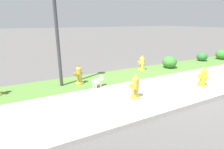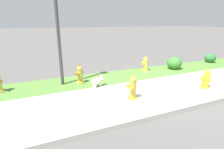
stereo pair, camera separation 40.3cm
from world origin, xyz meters
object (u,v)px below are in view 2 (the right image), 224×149
object	(u,v)px
fire_hydrant_across_street	(133,88)
fire_hydrant_by_grass_verge	(145,64)
street_lamp	(56,2)
shrub_bush_mid_verge	(174,63)
fire_hydrant_mid_block	(206,79)
shrub_bush_far_verge	(210,58)
small_white_dog	(98,81)
fire_hydrant_at_driveway	(80,74)

from	to	relation	value
fire_hydrant_across_street	fire_hydrant_by_grass_verge	xyz separation A→B (m)	(2.03, 2.39, -0.03)
street_lamp	shrub_bush_mid_verge	size ratio (longest dim) A/B	6.10
fire_hydrant_mid_block	shrub_bush_far_verge	world-z (taller)	fire_hydrant_mid_block
shrub_bush_far_verge	fire_hydrant_across_street	bearing A→B (deg)	-158.91
small_white_dog	street_lamp	bearing A→B (deg)	121.77
street_lamp	shrub_bush_far_verge	world-z (taller)	street_lamp
fire_hydrant_mid_block	shrub_bush_far_verge	distance (m)	4.47
small_white_dog	fire_hydrant_by_grass_verge	bearing A→B (deg)	-1.38
fire_hydrant_at_driveway	small_white_dog	xyz separation A→B (m)	(0.46, -0.64, -0.10)
fire_hydrant_mid_block	street_lamp	world-z (taller)	street_lamp
street_lamp	fire_hydrant_at_driveway	bearing A→B (deg)	-9.51
fire_hydrant_across_street	shrub_bush_far_verge	bearing A→B (deg)	-18.57
fire_hydrant_by_grass_verge	fire_hydrant_at_driveway	distance (m)	3.14
fire_hydrant_at_driveway	shrub_bush_mid_verge	xyz separation A→B (m)	(4.55, 0.17, -0.04)
small_white_dog	shrub_bush_mid_verge	bearing A→B (deg)	-12.40
fire_hydrant_across_street	fire_hydrant_at_driveway	distance (m)	2.23
fire_hydrant_at_driveway	small_white_dog	distance (m)	0.80
fire_hydrant_across_street	fire_hydrant_at_driveway	xyz separation A→B (m)	(-1.08, 1.95, -0.02)
fire_hydrant_at_driveway	shrub_bush_far_verge	distance (m)	7.38
shrub_bush_mid_verge	shrub_bush_far_verge	bearing A→B (deg)	6.20
fire_hydrant_mid_block	small_white_dog	world-z (taller)	fire_hydrant_mid_block
fire_hydrant_by_grass_verge	street_lamp	size ratio (longest dim) A/B	0.16
shrub_bush_far_verge	shrub_bush_mid_verge	size ratio (longest dim) A/B	0.85
shrub_bush_far_verge	shrub_bush_mid_verge	distance (m)	2.83
fire_hydrant_mid_block	fire_hydrant_by_grass_verge	world-z (taller)	fire_hydrant_by_grass_verge
fire_hydrant_by_grass_verge	fire_hydrant_at_driveway	bearing A→B (deg)	172.11
fire_hydrant_across_street	street_lamp	bearing A→B (deg)	89.75
fire_hydrant_by_grass_verge	shrub_bush_mid_verge	size ratio (longest dim) A/B	1.01
shrub_bush_far_verge	shrub_bush_mid_verge	bearing A→B (deg)	-173.80
fire_hydrant_mid_block	fire_hydrant_across_street	distance (m)	2.70
fire_hydrant_across_street	fire_hydrant_by_grass_verge	bearing A→B (deg)	9.95
street_lamp	shrub_bush_mid_verge	distance (m)	5.73
fire_hydrant_across_street	street_lamp	distance (m)	3.59
small_white_dog	shrub_bush_far_verge	xyz separation A→B (m)	(6.90, 1.11, 0.02)
fire_hydrant_mid_block	shrub_bush_mid_verge	bearing A→B (deg)	-14.27
fire_hydrant_at_driveway	street_lamp	distance (m)	2.50
fire_hydrant_across_street	shrub_bush_far_verge	xyz separation A→B (m)	(6.29, 2.42, -0.10)
fire_hydrant_mid_block	shrub_bush_mid_verge	xyz separation A→B (m)	(0.79, 2.35, -0.02)
fire_hydrant_by_grass_verge	fire_hydrant_mid_block	bearing A→B (deg)	-91.89
shrub_bush_mid_verge	small_white_dog	bearing A→B (deg)	-168.82
small_white_dog	shrub_bush_far_verge	size ratio (longest dim) A/B	0.89
small_white_dog	shrub_bush_far_verge	distance (m)	6.99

